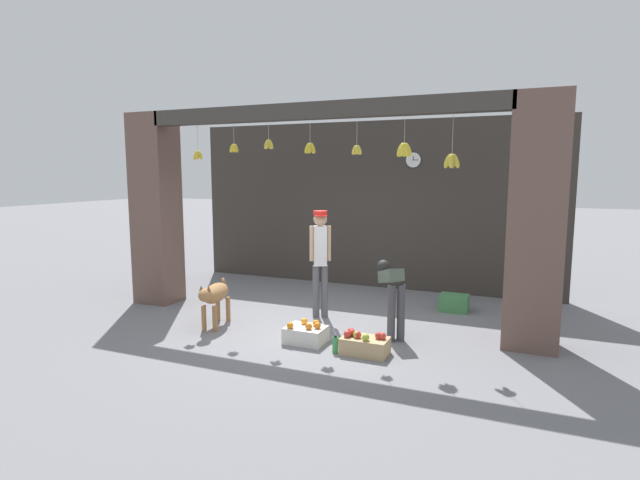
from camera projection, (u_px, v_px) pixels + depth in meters
The scene contains 13 objects.
ground_plane at pixel (309, 326), 7.64m from camera, with size 60.00×60.00×0.00m, color slate.
shop_back_wall at pixel (369, 205), 10.14m from camera, with size 7.53×0.12×3.34m, color #38332D.
shop_pillar_left at pixel (156, 210), 8.88m from camera, with size 0.70×0.60×3.34m, color brown.
shop_pillar_right at pixel (536, 223), 6.49m from camera, with size 0.70×0.60×3.34m, color brown.
storefront_awning at pixel (314, 114), 7.31m from camera, with size 5.63×0.31×0.97m.
dog at pixel (215, 295), 7.52m from camera, with size 0.43×1.02×0.72m.
shopkeeper at pixel (320, 254), 7.96m from camera, with size 0.32×0.32×1.73m.
worker_stooping at pixel (392, 289), 7.07m from camera, with size 0.55×0.73×1.04m.
fruit_crate_oranges at pixel (306, 334), 6.86m from camera, with size 0.54×0.42×0.31m.
fruit_crate_apples at pixel (365, 344), 6.43m from camera, with size 0.60×0.36×0.31m.
produce_box_green at pixel (454, 303), 8.44m from camera, with size 0.47×0.37×0.28m, color #42844C.
water_bottle at pixel (335, 345), 6.48m from camera, with size 0.08×0.08×0.23m.
wall_clock at pixel (413, 160), 9.60m from camera, with size 0.30×0.03×0.30m.
Camera 1 is at (3.03, -6.75, 2.33)m, focal length 28.00 mm.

